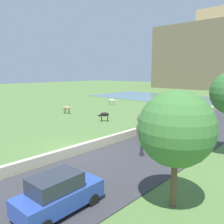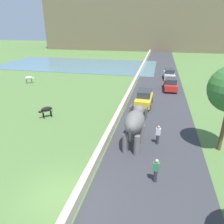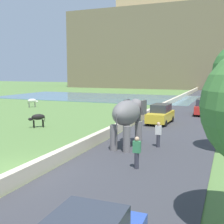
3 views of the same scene
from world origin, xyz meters
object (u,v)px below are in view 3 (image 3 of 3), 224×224
object	(u,v)px
person_trailing	(137,152)
car_white	(208,101)
elephant	(128,116)
cow_white	(32,101)
car_red	(203,107)
car_yellow	(161,114)
person_beside_elephant	(158,134)
cow_black	(38,118)

from	to	relation	value
person_trailing	car_white	bearing A→B (deg)	86.93
car_white	person_trailing	bearing A→B (deg)	-93.07
elephant	car_white	distance (m)	23.07
elephant	cow_white	size ratio (longest dim) A/B	2.87
car_red	car_yellow	bearing A→B (deg)	-114.47
car_red	car_white	world-z (taller)	same
car_yellow	car_white	world-z (taller)	same
person_beside_elephant	cow_white	xyz separation A→B (m)	(-20.49, 14.39, -0.04)
elephant	car_yellow	world-z (taller)	elephant
car_white	cow_white	bearing A→B (deg)	-160.55
elephant	cow_black	size ratio (longest dim) A/B	2.88
car_yellow	cow_white	bearing A→B (deg)	162.20
person_beside_elephant	cow_black	distance (m)	11.39
cow_black	person_trailing	bearing A→B (deg)	-33.00
person_beside_elephant	person_trailing	world-z (taller)	same
person_beside_elephant	car_yellow	xyz separation A→B (m)	(-1.75, 8.37, 0.03)
elephant	cow_black	xyz separation A→B (m)	(-9.31, 3.48, -1.20)
person_trailing	car_red	world-z (taller)	car_red
car_red	person_trailing	bearing A→B (deg)	-94.13
person_beside_elephant	cow_white	size ratio (longest dim) A/B	1.32
person_trailing	car_red	distance (m)	19.73
person_beside_elephant	car_white	size ratio (longest dim) A/B	0.40
elephant	car_red	world-z (taller)	elephant
car_yellow	car_white	bearing A→B (deg)	77.09
elephant	person_trailing	world-z (taller)	elephant
cow_white	cow_black	xyz separation A→B (m)	(9.44, -11.62, 0.00)
car_white	cow_black	bearing A→B (deg)	-122.74
elephant	cow_white	world-z (taller)	elephant
car_red	elephant	bearing A→B (deg)	-101.06
person_beside_elephant	person_trailing	distance (m)	4.38
elephant	car_yellow	bearing A→B (deg)	90.13
person_beside_elephant	elephant	bearing A→B (deg)	-157.77
car_yellow	cow_white	world-z (taller)	car_yellow
car_white	cow_white	size ratio (longest dim) A/B	3.31
car_red	cow_black	distance (m)	17.65
person_beside_elephant	cow_black	size ratio (longest dim) A/B	1.33
elephant	person_trailing	xyz separation A→B (m)	(1.71, -3.67, -1.16)
elephant	cow_white	distance (m)	24.11
car_white	cow_white	distance (m)	23.21
car_white	cow_black	xyz separation A→B (m)	(-12.44, -19.35, -0.06)
person_trailing	car_red	xyz separation A→B (m)	(1.42, 19.68, 0.03)
elephant	cow_black	world-z (taller)	elephant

